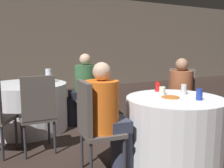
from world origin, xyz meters
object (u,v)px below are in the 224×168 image
Objects in this scene: chair_far_east at (91,90)px; person_green_jacket at (82,88)px; table_far at (28,107)px; soda_can_red at (158,87)px; bottle_far at (48,76)px; table_near at (174,129)px; person_orange_shirt at (108,118)px; pizza_plate_near at (170,97)px; soda_can_blue at (199,94)px; soda_can_silver at (184,89)px; person_floral_shirt at (180,97)px; chair_near_west at (93,121)px; chair_near_northeast at (181,96)px; chair_far_south at (38,109)px.

chair_far_east is 0.82× the size of person_green_jacket.
table_far is 2.05m from soda_can_red.
table_near is at bearing -63.44° from bottle_far.
person_orange_shirt reaches higher than pizza_plate_near.
soda_can_blue is at bearing 78.81° from person_orange_shirt.
chair_far_east is at bearing 106.96° from soda_can_silver.
soda_can_blue reaches higher than table_far.
person_floral_shirt is 9.22× the size of soda_can_silver.
chair_near_west is 3.82× the size of pizza_plate_near.
table_near is 1.15× the size of chair_near_northeast.
person_floral_shirt reaches higher than soda_can_blue.
person_green_jacket is 1.03× the size of person_orange_shirt.
chair_near_west is 1.61m from person_floral_shirt.
soda_can_silver is at bearing 95.83° from chair_near_northeast.
pizza_plate_near is (-0.66, -0.53, 0.16)m from person_floral_shirt.
person_green_jacket is at bearing 111.70° from soda_can_silver.
bottle_far is (0.03, 1.75, 0.27)m from chair_near_west.
chair_near_west is 0.17m from person_orange_shirt.
chair_far_south is at bearing 38.13° from person_floral_shirt.
table_near is 0.49m from soda_can_silver.
table_near is at bearing -155.18° from soda_can_silver.
soda_can_silver is 2.12m from bottle_far.
pizza_plate_near is at bearing -163.55° from chair_far_east.
person_green_jacket reaches higher than chair_far_south.
chair_near_west is at bearing -164.39° from soda_can_red.
chair_near_west is at bearing 173.02° from pizza_plate_near.
pizza_plate_near is at bearing 86.61° from person_floral_shirt.
soda_can_red is at bearing -149.51° from person_green_jacket.
person_green_jacket is (-0.16, 0.03, 0.04)m from chair_far_east.
chair_far_south is 1.11m from bottle_far.
chair_near_northeast reaches higher than table_far.
pizza_plate_near is at bearing 132.99° from soda_can_blue.
chair_near_west is 1.77m from bottle_far.
person_green_jacket reaches higher than bottle_far.
chair_near_west reaches higher than table_far.
person_floral_shirt is (1.92, -0.33, 0.01)m from chair_far_south.
chair_near_west is 1.00× the size of chair_far_east.
chair_near_northeast is (0.72, 0.65, 0.20)m from table_near.
chair_near_west is at bearing -90.00° from person_orange_shirt.
person_orange_shirt is at bearing -160.37° from soda_can_red.
chair_near_northeast is at bearing -90.00° from person_floral_shirt.
person_green_jacket is 9.61× the size of soda_can_red.
pizza_plate_near is 2.06× the size of soda_can_red.
soda_can_silver is 0.33m from soda_can_blue.
soda_can_red is (0.08, 0.41, 0.42)m from table_near.
person_floral_shirt reaches higher than pizza_plate_near.
chair_near_west reaches higher than soda_can_blue.
person_green_jacket is 9.61× the size of soda_can_silver.
soda_can_silver is 1.00× the size of soda_can_red.
person_green_jacket reaches higher than soda_can_red.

